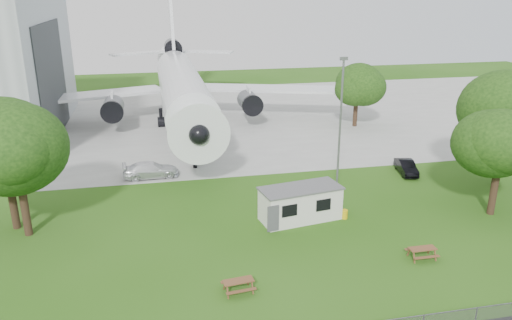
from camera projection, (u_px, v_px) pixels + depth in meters
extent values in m
plane|color=#3C6A1E|center=(251.00, 258.00, 32.90)|extent=(160.00, 160.00, 0.00)
cube|color=#B7B7B2|center=(197.00, 119.00, 68.07)|extent=(120.00, 46.00, 0.03)
cube|color=#2D3033|center=(53.00, 80.00, 57.97)|extent=(0.16, 16.00, 12.96)
cylinder|color=white|center=(182.00, 88.00, 62.32)|extent=(5.40, 34.00, 5.40)
cone|color=white|center=(196.00, 127.00, 44.74)|extent=(5.40, 5.50, 5.40)
cone|color=white|center=(173.00, 59.00, 81.50)|extent=(4.86, 9.00, 4.86)
cube|color=white|center=(82.00, 96.00, 63.25)|extent=(21.36, 10.77, 0.36)
cube|color=white|center=(273.00, 89.00, 68.10)|extent=(21.36, 10.77, 0.36)
cube|color=white|center=(171.00, 23.00, 79.65)|extent=(0.46, 9.96, 12.17)
cylinder|color=#515459|center=(113.00, 108.00, 60.89)|extent=(2.50, 4.20, 2.50)
cylinder|color=#515459|center=(249.00, 102.00, 64.19)|extent=(2.50, 4.20, 2.50)
cylinder|color=#515459|center=(173.00, 48.00, 79.93)|extent=(2.60, 4.50, 2.60)
cylinder|color=black|center=(194.00, 156.00, 49.24)|extent=(0.36, 0.36, 2.40)
cylinder|color=black|center=(161.00, 117.00, 63.97)|extent=(0.44, 0.44, 2.40)
cylinder|color=black|center=(204.00, 115.00, 65.06)|extent=(0.44, 0.44, 2.40)
cube|color=silver|center=(300.00, 204.00, 38.05)|extent=(6.33, 3.47, 2.50)
cube|color=#59595B|center=(301.00, 188.00, 37.62)|extent=(6.57, 3.70, 0.12)
cylinder|color=gold|center=(344.00, 214.00, 38.45)|extent=(0.50, 0.50, 0.70)
cylinder|color=slate|center=(339.00, 137.00, 38.28)|extent=(0.16, 0.16, 12.00)
cylinder|color=#382619|center=(13.00, 205.00, 36.44)|extent=(0.56, 0.56, 3.68)
sphere|color=#35641A|center=(3.00, 146.00, 34.98)|extent=(8.26, 8.26, 8.26)
cylinder|color=#382619|center=(25.00, 211.00, 35.41)|extent=(0.56, 0.56, 3.69)
sphere|color=#35641A|center=(15.00, 151.00, 33.95)|extent=(6.18, 6.18, 6.18)
cylinder|color=#382619|center=(493.00, 195.00, 38.84)|extent=(0.56, 0.56, 3.27)
sphere|color=#35641A|center=(501.00, 146.00, 37.54)|extent=(6.32, 6.32, 6.32)
cylinder|color=#382619|center=(499.00, 165.00, 44.47)|extent=(0.56, 0.56, 3.93)
sphere|color=#35641A|center=(507.00, 112.00, 42.90)|extent=(8.08, 8.08, 8.08)
cylinder|color=#382619|center=(355.00, 115.00, 64.01)|extent=(0.56, 0.56, 2.98)
sphere|color=#35641A|center=(357.00, 87.00, 62.83)|extent=(6.52, 6.52, 6.52)
imported|color=black|center=(406.00, 167.00, 47.69)|extent=(2.07, 4.12, 1.30)
imported|color=white|center=(151.00, 170.00, 46.68)|extent=(5.21, 2.32, 1.49)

